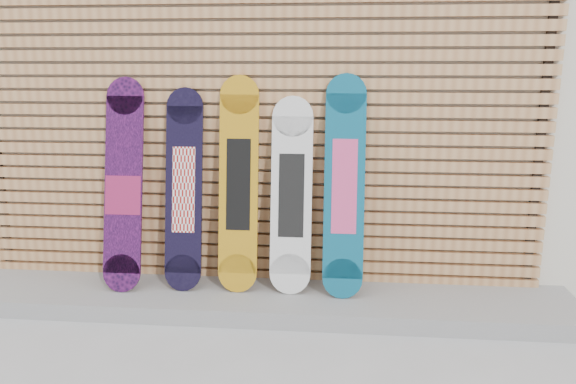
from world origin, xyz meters
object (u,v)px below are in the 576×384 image
Objects in this scene: snowboard_0 at (124,186)px; snowboard_1 at (184,190)px; snowboard_3 at (291,196)px; snowboard_4 at (344,186)px; snowboard_2 at (239,185)px.

snowboard_0 is 1.05× the size of snowboard_1.
snowboard_4 reaches higher than snowboard_3.
snowboard_2 is 0.99× the size of snowboard_4.
snowboard_2 is (0.40, 0.01, 0.04)m from snowboard_1.
snowboard_0 is 0.44m from snowboard_1.
snowboard_4 is at bearing -1.54° from snowboard_2.
snowboard_2 is at bearing -179.98° from snowboard_3.
snowboard_1 is 1.04× the size of snowboard_3.
snowboard_1 is at bearing -178.78° from snowboard_2.
snowboard_1 is 0.94× the size of snowboard_2.
snowboard_1 is 1.15m from snowboard_4.
snowboard_0 is 1.22m from snowboard_3.
snowboard_0 is 1.09× the size of snowboard_3.
snowboard_0 is at bearing -178.04° from snowboard_3.
snowboard_4 reaches higher than snowboard_1.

